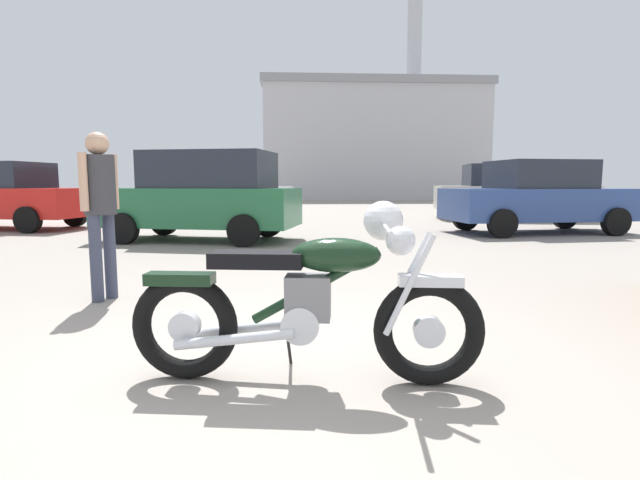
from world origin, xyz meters
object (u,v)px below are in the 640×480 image
white_estate_far (3,196)px  dark_sedan_left (517,190)px  bystander (100,198)px  blue_hatchback_right (203,195)px  pale_sedan_back (227,193)px  vintage_motorcycle (314,299)px  silver_sedan_mid (538,197)px

white_estate_far → dark_sedan_left: 14.53m
bystander → white_estate_far: bearing=-30.3°
bystander → white_estate_far: size_ratio=0.37×
blue_hatchback_right → white_estate_far: blue_hatchback_right is taller
blue_hatchback_right → pale_sedan_back: bearing=-74.1°
blue_hatchback_right → bystander: bearing=101.8°
blue_hatchback_right → dark_sedan_left: blue_hatchback_right is taller
vintage_motorcycle → white_estate_far: bearing=133.7°
vintage_motorcycle → white_estate_far: white_estate_far is taller
pale_sedan_back → silver_sedan_mid: same height
white_estate_far → silver_sedan_mid: 13.07m
silver_sedan_mid → white_estate_far: bearing=166.4°
vintage_motorcycle → dark_sedan_left: (6.60, 12.45, 0.45)m
white_estate_far → dark_sedan_left: (14.27, 2.73, 0.10)m
pale_sedan_back → dark_sedan_left: dark_sedan_left is taller
vintage_motorcycle → silver_sedan_mid: silver_sedan_mid is taller
blue_hatchback_right → white_estate_far: 6.15m
white_estate_far → dark_sedan_left: dark_sedan_left is taller
white_estate_far → dark_sedan_left: size_ratio=0.91×
vintage_motorcycle → pale_sedan_back: 13.28m
bystander → blue_hatchback_right: (-0.04, 5.02, -0.10)m
bystander → blue_hatchback_right: size_ratio=0.40×
vintage_motorcycle → blue_hatchback_right: (-2.12, 7.08, 0.43)m
dark_sedan_left → blue_hatchback_right: bearing=39.5°
blue_hatchback_right → silver_sedan_mid: blue_hatchback_right is taller
vintage_motorcycle → bystander: 2.97m
bystander → white_estate_far: (-5.60, 7.66, -0.18)m
dark_sedan_left → white_estate_far: bearing=18.7°
white_estate_far → pale_sedan_back: size_ratio=1.04×
silver_sedan_mid → dark_sedan_left: size_ratio=0.90×
vintage_motorcycle → silver_sedan_mid: bearing=62.9°
bystander → white_estate_far: white_estate_far is taller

